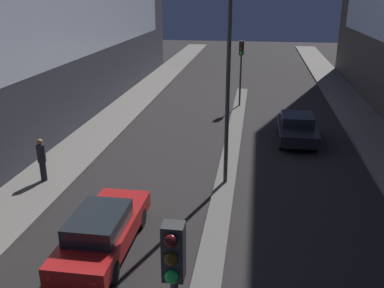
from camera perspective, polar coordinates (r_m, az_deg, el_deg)
median_strip at (r=19.58m, az=4.92°, el=-2.54°), size 0.82×30.88×0.12m
traffic_light_mid at (r=28.56m, az=6.57°, el=11.25°), size 0.32×0.42×4.29m
street_lamp at (r=15.98m, az=5.08°, el=16.72°), size 0.62×0.62×8.94m
car_left_lane at (r=13.33m, az=-11.83°, el=-11.17°), size 1.71×4.78×1.42m
car_right_lane at (r=22.90m, az=13.83°, el=2.05°), size 1.88×4.07×1.39m
pedestrian_on_left_sidewalk at (r=18.25m, az=-19.40°, el=-1.84°), size 0.34×0.34×1.79m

